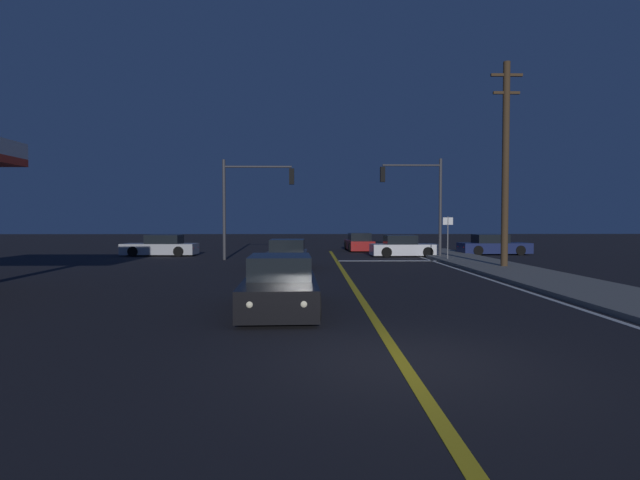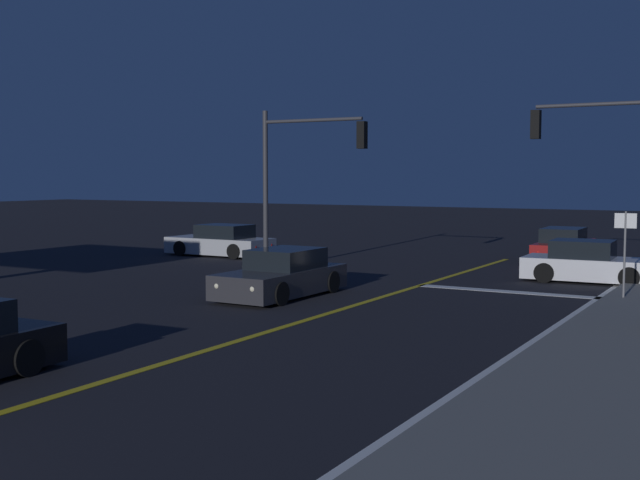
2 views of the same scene
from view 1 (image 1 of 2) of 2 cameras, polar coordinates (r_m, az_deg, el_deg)
name	(u,v)px [view 1 (image 1 of 2)]	position (r m, az deg, el deg)	size (l,w,h in m)	color
ground_plane	(401,362)	(8.21, 9.19, -13.43)	(160.00, 160.00, 0.00)	black
sidewalk_right	(541,278)	(20.57, 23.70, -3.98)	(3.20, 38.87, 0.15)	slate
lane_line_center	(349,280)	(18.76, 3.32, -4.59)	(0.20, 36.71, 0.01)	gold
lane_line_edge_right	(491,280)	(19.88, 18.84, -4.32)	(0.16, 36.71, 0.01)	white
stop_bar	(386,261)	(28.27, 7.53, -2.34)	(5.57, 0.50, 0.01)	white
car_distant_tail_white	(403,247)	(31.91, 9.40, -0.81)	(4.21, 2.04, 1.34)	silver
car_lead_oncoming_charcoal	(287,255)	(23.92, -3.74, -1.76)	(1.99, 4.50, 1.34)	#2D2D33
car_side_waiting_red	(359,243)	(37.70, 4.44, -0.34)	(1.95, 4.73, 1.34)	maroon
car_parked_curb_silver	(161,247)	(33.77, -17.55, -0.72)	(4.66, 2.00, 1.34)	#B2B5BA
car_following_oncoming_black	(280,286)	(12.64, -4.56, -5.22)	(1.99, 4.77, 1.34)	black
car_mid_block_navy	(493,246)	(35.20, 19.02, -0.63)	(4.61, 2.01, 1.34)	navy
traffic_signal_near_right	(419,192)	(30.92, 11.16, 5.34)	(3.72, 0.28, 5.96)	#38383D
traffic_signal_far_left	(250,193)	(29.03, -7.96, 5.30)	(4.08, 0.28, 5.71)	#38383D
utility_pole_right	(505,163)	(24.72, 20.26, 8.19)	(1.44, 0.31, 9.44)	#42301E
street_sign_corner	(448,231)	(28.38, 14.27, 0.96)	(0.56, 0.07, 2.46)	slate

